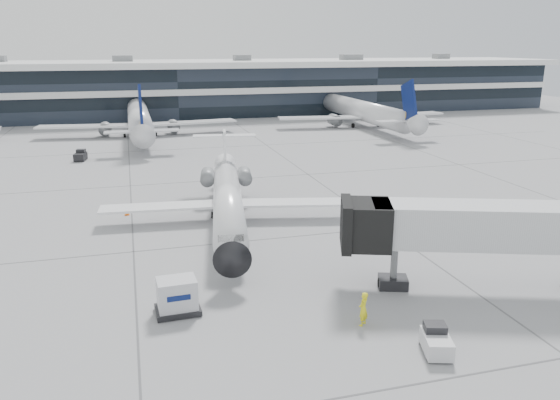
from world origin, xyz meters
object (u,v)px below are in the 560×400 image
object	(u,v)px
baggage_tug	(436,341)
cargo_uld	(177,297)
regional_jet	(228,197)
ramp_worker	(363,309)
jet_bridge	(505,227)

from	to	relation	value
baggage_tug	cargo_uld	xyz separation A→B (m)	(-11.81, 7.49, 0.41)
regional_jet	baggage_tug	bearing A→B (deg)	-66.22
regional_jet	baggage_tug	world-z (taller)	regional_jet
ramp_worker	baggage_tug	world-z (taller)	ramp_worker
regional_jet	jet_bridge	xyz separation A→B (m)	(13.53, -17.96, 2.02)
cargo_uld	ramp_worker	bearing A→B (deg)	-25.62
regional_jet	cargo_uld	size ratio (longest dim) A/B	10.49
baggage_tug	cargo_uld	size ratio (longest dim) A/B	0.93
baggage_tug	cargo_uld	world-z (taller)	cargo_uld
jet_bridge	ramp_worker	world-z (taller)	jet_bridge
regional_jet	jet_bridge	world-z (taller)	regional_jet
jet_bridge	ramp_worker	distance (m)	10.40
jet_bridge	regional_jet	bearing A→B (deg)	146.37
jet_bridge	baggage_tug	distance (m)	9.72
jet_bridge	cargo_uld	distance (m)	19.60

